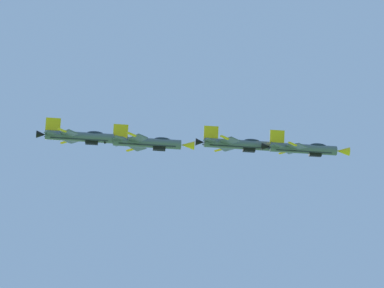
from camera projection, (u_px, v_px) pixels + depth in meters
fighter_jet_lead at (305, 149)px, 168.19m from camera, size 15.94×9.25×5.52m
fighter_jet_left_wing at (239, 144)px, 169.32m from camera, size 15.94×9.60×5.32m
fighter_jet_right_wing at (149, 143)px, 165.89m from camera, size 15.94×9.80×5.17m
fighter_jet_left_outer at (81, 137)px, 165.18m from camera, size 15.94×9.48×5.39m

